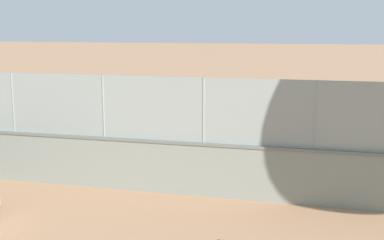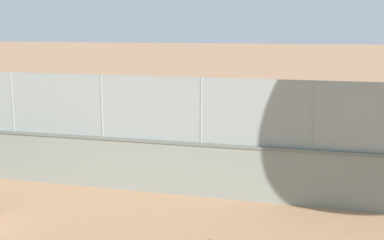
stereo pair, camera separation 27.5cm
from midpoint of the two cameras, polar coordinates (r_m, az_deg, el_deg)
The scene contains 7 objects.
ground_plane at distance 25.96m, azimuth 2.15°, elevation -0.36°, with size 260.00×260.00×0.00m, color tan.
perimeter_wall at distance 15.13m, azimuth -4.99°, elevation -5.17°, with size 28.55×0.70×1.62m.
fence_panel_on_wall at distance 14.76m, azimuth -5.10°, elevation 1.37°, with size 28.04×0.46×1.89m.
player_near_wall_returning at distance 27.23m, azimuth 1.54°, elevation 1.99°, with size 1.22×0.69×1.47m.
player_foreground_swinging at distance 21.87m, azimuth -4.13°, elevation -0.02°, with size 0.73×1.23×1.54m.
player_crossing_court at distance 16.72m, azimuth 9.14°, elevation -3.32°, with size 0.74×1.21×1.59m.
sports_ball at distance 25.90m, azimuth -2.12°, elevation 2.96°, with size 0.19×0.19×0.19m, color orange.
Camera 1 is at (-4.94, 25.02, 4.91)m, focal length 46.69 mm.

